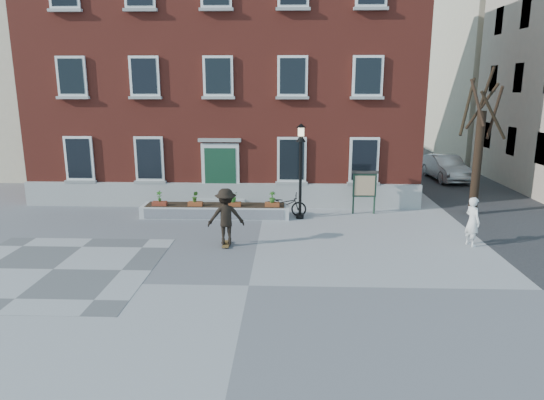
{
  "coord_description": "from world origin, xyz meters",
  "views": [
    {
      "loc": [
        1.1,
        -12.48,
        5.4
      ],
      "look_at": [
        0.5,
        4.0,
        1.5
      ],
      "focal_mm": 32.0,
      "sensor_mm": 36.0,
      "label": 1
    }
  ],
  "objects_px": {
    "parked_car": "(445,168)",
    "notice_board": "(365,185)",
    "lamp_post": "(301,158)",
    "skateboarder": "(226,216)",
    "bystander": "(472,222)",
    "bicycle": "(284,205)"
  },
  "relations": [
    {
      "from": "lamp_post",
      "to": "skateboarder",
      "type": "relative_size",
      "value": 1.94
    },
    {
      "from": "parked_car",
      "to": "bicycle",
      "type": "bearing_deg",
      "value": -142.66
    },
    {
      "from": "notice_board",
      "to": "parked_car",
      "type": "bearing_deg",
      "value": 53.4
    },
    {
      "from": "lamp_post",
      "to": "parked_car",
      "type": "bearing_deg",
      "value": 45.46
    },
    {
      "from": "bystander",
      "to": "lamp_post",
      "type": "height_order",
      "value": "lamp_post"
    },
    {
      "from": "parked_car",
      "to": "skateboarder",
      "type": "distance_m",
      "value": 16.82
    },
    {
      "from": "parked_car",
      "to": "lamp_post",
      "type": "relative_size",
      "value": 1.12
    },
    {
      "from": "lamp_post",
      "to": "skateboarder",
      "type": "height_order",
      "value": "lamp_post"
    },
    {
      "from": "parked_car",
      "to": "notice_board",
      "type": "distance_m",
      "value": 9.93
    },
    {
      "from": "parked_car",
      "to": "bystander",
      "type": "xyz_separation_m",
      "value": [
        -2.83,
        -12.13,
        0.13
      ]
    },
    {
      "from": "bystander",
      "to": "notice_board",
      "type": "relative_size",
      "value": 0.92
    },
    {
      "from": "skateboarder",
      "to": "parked_car",
      "type": "bearing_deg",
      "value": 47.84
    },
    {
      "from": "parked_car",
      "to": "notice_board",
      "type": "bearing_deg",
      "value": -131.5
    },
    {
      "from": "bystander",
      "to": "notice_board",
      "type": "bearing_deg",
      "value": 16.14
    },
    {
      "from": "lamp_post",
      "to": "notice_board",
      "type": "bearing_deg",
      "value": 17.16
    },
    {
      "from": "bicycle",
      "to": "skateboarder",
      "type": "xyz_separation_m",
      "value": [
        -1.94,
        -3.98,
        0.55
      ]
    },
    {
      "from": "bystander",
      "to": "skateboarder",
      "type": "distance_m",
      "value": 8.46
    },
    {
      "from": "parked_car",
      "to": "skateboarder",
      "type": "relative_size",
      "value": 2.18
    },
    {
      "from": "bystander",
      "to": "lamp_post",
      "type": "relative_size",
      "value": 0.44
    },
    {
      "from": "bicycle",
      "to": "parked_car",
      "type": "bearing_deg",
      "value": -45.1
    },
    {
      "from": "parked_car",
      "to": "skateboarder",
      "type": "xyz_separation_m",
      "value": [
        -11.29,
        -12.47,
        0.32
      ]
    },
    {
      "from": "lamp_post",
      "to": "skateboarder",
      "type": "xyz_separation_m",
      "value": [
        -2.61,
        -3.65,
        -1.49
      ]
    }
  ]
}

